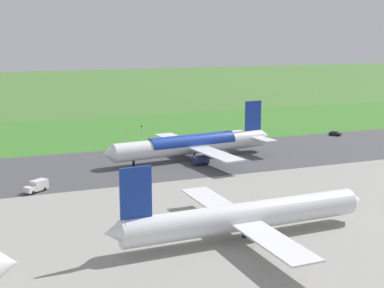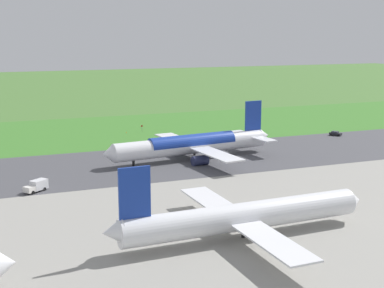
% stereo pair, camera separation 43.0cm
% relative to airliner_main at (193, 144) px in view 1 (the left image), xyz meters
% --- Properties ---
extents(ground_plane, '(800.00, 800.00, 0.00)m').
position_rel_airliner_main_xyz_m(ground_plane, '(5.56, 0.05, -4.35)').
color(ground_plane, '#477233').
extents(runway_asphalt, '(600.00, 41.38, 0.06)m').
position_rel_airliner_main_xyz_m(runway_asphalt, '(5.56, 0.05, -4.32)').
color(runway_asphalt, '#47474C').
rests_on(runway_asphalt, ground).
extents(apron_concrete, '(440.00, 110.00, 0.05)m').
position_rel_airliner_main_xyz_m(apron_concrete, '(5.56, 67.63, -4.33)').
color(apron_concrete, gray).
rests_on(apron_concrete, ground).
extents(grass_verge_foreground, '(600.00, 80.00, 0.04)m').
position_rel_airliner_main_xyz_m(grass_verge_foreground, '(5.56, -50.06, -4.33)').
color(grass_verge_foreground, '#3C782B').
rests_on(grass_verge_foreground, ground).
extents(airliner_main, '(54.12, 44.40, 15.88)m').
position_rel_airliner_main_xyz_m(airliner_main, '(0.00, 0.00, 0.00)').
color(airliner_main, white).
rests_on(airliner_main, ground).
extents(airliner_parked_mid, '(51.28, 41.89, 14.99)m').
position_rel_airliner_main_xyz_m(airliner_parked_mid, '(14.38, 60.93, -0.26)').
color(airliner_parked_mid, white).
rests_on(airliner_parked_mid, ground).
extents(service_truck_baggage, '(5.99, 5.29, 2.65)m').
position_rel_airliner_main_xyz_m(service_truck_baggage, '(45.73, 17.86, -2.95)').
color(service_truck_baggage, silver).
rests_on(service_truck_baggage, ground).
extents(service_car_followme, '(3.69, 4.53, 1.62)m').
position_rel_airliner_main_xyz_m(service_car_followme, '(-60.70, -15.81, -3.51)').
color(service_car_followme, black).
rests_on(service_car_followme, ground).
extents(no_stopping_sign, '(0.60, 0.10, 2.47)m').
position_rel_airliner_main_xyz_m(no_stopping_sign, '(1.60, -48.31, -2.88)').
color(no_stopping_sign, slate).
rests_on(no_stopping_sign, ground).
extents(traffic_cone_orange, '(0.40, 0.40, 0.55)m').
position_rel_airliner_main_xyz_m(traffic_cone_orange, '(7.73, -47.67, -4.08)').
color(traffic_cone_orange, orange).
rests_on(traffic_cone_orange, ground).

